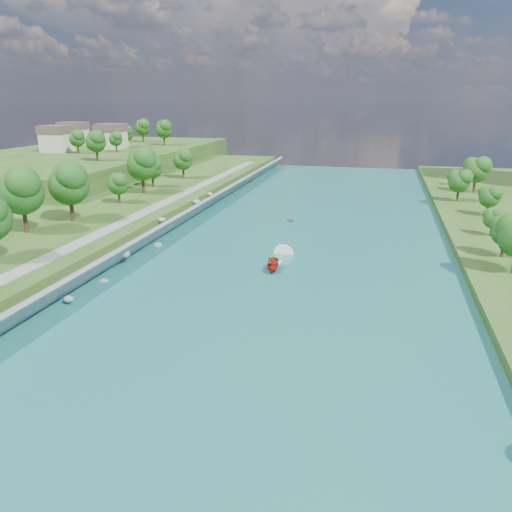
# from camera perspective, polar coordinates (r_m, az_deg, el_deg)

# --- Properties ---
(ground) EXTENTS (260.00, 260.00, 0.00)m
(ground) POSITION_cam_1_polar(r_m,az_deg,el_deg) (65.66, 0.43, -5.74)
(ground) COLOR #2D5119
(ground) RESTS_ON ground
(river_water) EXTENTS (55.00, 240.00, 0.10)m
(river_water) POSITION_cam_1_polar(r_m,az_deg,el_deg) (83.97, 3.64, -0.43)
(river_water) COLOR #1A6355
(river_water) RESTS_ON ground
(berm_west) EXTENTS (45.00, 240.00, 3.50)m
(berm_west) POSITION_cam_1_polar(r_m,az_deg,el_deg) (104.29, -24.49, 2.57)
(berm_west) COLOR #2D5119
(berm_west) RESTS_ON ground
(ridge_west) EXTENTS (60.00, 120.00, 9.00)m
(ridge_west) POSITION_cam_1_polar(r_m,az_deg,el_deg) (182.72, -18.32, 10.01)
(ridge_west) COLOR #2D5119
(ridge_west) RESTS_ON ground
(riprap_bank) EXTENTS (3.99, 236.00, 4.09)m
(riprap_bank) POSITION_cam_1_polar(r_m,az_deg,el_deg) (90.81, -12.68, 1.72)
(riprap_bank) COLOR slate
(riprap_bank) RESTS_ON ground
(riverside_path) EXTENTS (3.00, 200.00, 0.10)m
(riverside_path) POSITION_cam_1_polar(r_m,az_deg,el_deg) (94.10, -16.19, 3.11)
(riverside_path) COLOR gray
(riverside_path) RESTS_ON berm_west
(ridge_houses) EXTENTS (29.50, 29.50, 8.40)m
(ridge_houses) POSITION_cam_1_polar(r_m,az_deg,el_deg) (189.40, -19.40, 12.84)
(ridge_houses) COLOR beige
(ridge_houses) RESTS_ON ridge_west
(trees_west) EXTENTS (14.03, 148.53, 13.49)m
(trees_west) POSITION_cam_1_polar(r_m,az_deg,el_deg) (87.92, -26.41, 4.95)
(trees_west) COLOR #194312
(trees_west) RESTS_ON berm_west
(trees_east) EXTENTS (13.14, 141.10, 11.39)m
(trees_east) POSITION_cam_1_polar(r_m,az_deg,el_deg) (97.21, 26.63, 4.06)
(trees_east) COLOR #194312
(trees_east) RESTS_ON berm_east
(trees_ridge) EXTENTS (22.06, 67.08, 10.90)m
(trees_ridge) POSITION_cam_1_polar(r_m,az_deg,el_deg) (183.70, -14.29, 13.35)
(trees_ridge) COLOR #194312
(trees_ridge) RESTS_ON ridge_west
(motorboat) EXTENTS (3.60, 19.15, 2.23)m
(motorboat) POSITION_cam_1_polar(r_m,az_deg,el_deg) (79.32, 2.11, -0.87)
(motorboat) COLOR #A81B0D
(motorboat) RESTS_ON river_water
(raft) EXTENTS (2.59, 3.32, 1.54)m
(raft) POSITION_cam_1_polar(r_m,az_deg,el_deg) (110.74, 4.00, 4.25)
(raft) COLOR gray
(raft) RESTS_ON river_water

